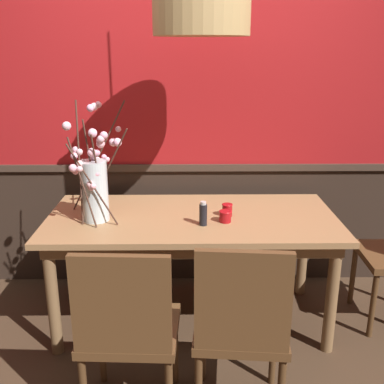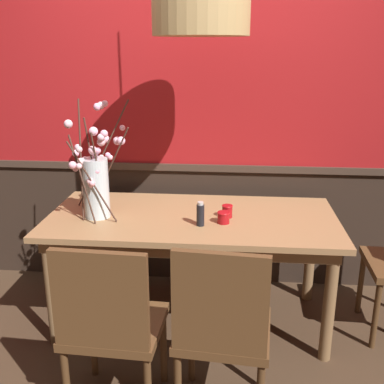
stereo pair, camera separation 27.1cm
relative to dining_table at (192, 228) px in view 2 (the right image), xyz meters
The scene contains 11 objects.
ground_plane 0.66m from the dining_table, ahead, with size 24.00×24.00×0.00m, color #422D1E.
back_wall 0.93m from the dining_table, 90.00° to the left, with size 5.05×0.14×2.71m.
dining_table is the anchor object (origin of this frame).
chair_near_side_left 0.92m from the dining_table, 109.69° to the right, with size 0.47×0.44×0.93m.
chair_near_side_right 0.90m from the dining_table, 75.97° to the right, with size 0.47×0.46×0.95m.
chair_far_side_right 0.87m from the dining_table, 74.05° to the left, with size 0.41×0.43×0.90m.
vase_with_blossoms 0.66m from the dining_table, behind, with size 0.39×0.55×0.72m.
candle_holder_nearer_center 0.25m from the dining_table, 28.36° to the right, with size 0.08×0.08×0.07m.
candle_holder_nearer_edge 0.25m from the dining_table, ahead, with size 0.07×0.07×0.08m.
condiment_bottle 0.23m from the dining_table, 68.07° to the right, with size 0.05×0.05×0.15m.
pendant_lamp 1.25m from the dining_table, 26.08° to the right, with size 0.53×0.53×0.90m.
Camera 2 is at (0.24, -2.67, 1.75)m, focal length 42.86 mm.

